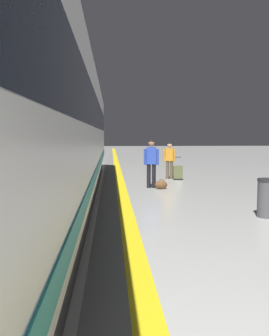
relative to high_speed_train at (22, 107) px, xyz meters
The scene contains 8 objects.
safety_line_strip 3.59m from the high_speed_train, 31.89° to the left, with size 0.36×80.00×0.01m, color yellow.
tactile_edge_band 3.38m from the high_speed_train, 36.84° to the left, with size 0.70×80.00×0.01m, color slate.
high_speed_train is the anchor object (origin of this frame).
passenger_near 6.52m from the high_speed_train, 58.92° to the left, with size 0.54×0.25×1.74m.
duffel_bag_near 6.69m from the high_speed_train, 54.99° to the left, with size 0.44×0.26×0.36m.
passenger_mid 9.24m from the high_speed_train, 61.46° to the left, with size 0.48×0.26×1.59m.
suitcase_mid 9.26m from the high_speed_train, 58.76° to the left, with size 0.39×0.25×0.98m.
waste_bin 5.86m from the high_speed_train, ahead, with size 0.46×0.46×0.91m.
Camera 1 is at (-1.13, 0.86, 1.95)m, focal length 39.54 mm.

